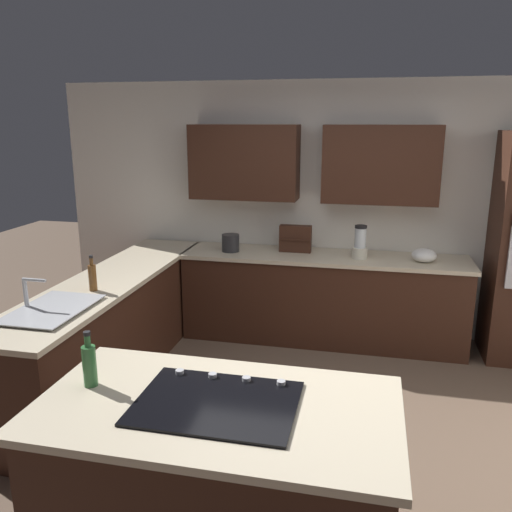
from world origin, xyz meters
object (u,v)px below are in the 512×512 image
object	(u,v)px
sink_unit	(51,308)
blender	(360,244)
cooktop	(217,402)
mixing_bowl	(424,255)
oil_bottle	(89,364)
dish_soap_bottle	(93,277)
kettle	(231,243)
spice_rack	(295,239)

from	to	relation	value
sink_unit	blender	distance (m)	2.86
cooktop	blender	distance (m)	2.96
sink_unit	mixing_bowl	bearing A→B (deg)	-143.89
oil_bottle	dish_soap_bottle	bearing A→B (deg)	-61.09
kettle	oil_bottle	distance (m)	2.87
mixing_bowl	spice_rack	distance (m)	1.26
blender	oil_bottle	world-z (taller)	blender
mixing_bowl	kettle	distance (m)	1.90
cooktop	spice_rack	bearing A→B (deg)	-88.61
sink_unit	oil_bottle	distance (m)	1.24
sink_unit	dish_soap_bottle	size ratio (longest dim) A/B	2.44
cooktop	blender	xyz separation A→B (m)	(-0.58, -2.90, 0.13)
kettle	oil_bottle	xyz separation A→B (m)	(-0.05, 2.87, 0.03)
sink_unit	dish_soap_bottle	world-z (taller)	dish_soap_bottle
dish_soap_bottle	sink_unit	bearing A→B (deg)	83.05
spice_rack	blender	bearing A→B (deg)	169.01
sink_unit	oil_bottle	size ratio (longest dim) A/B	2.40
spice_rack	dish_soap_bottle	distance (m)	2.11
mixing_bowl	dish_soap_bottle	xyz separation A→B (m)	(2.62, 1.47, 0.05)
sink_unit	cooktop	bearing A→B (deg)	147.81
sink_unit	mixing_bowl	size ratio (longest dim) A/B	3.02
spice_rack	cooktop	bearing A→B (deg)	91.39
sink_unit	mixing_bowl	distance (m)	3.32
spice_rack	dish_soap_bottle	xyz separation A→B (m)	(1.37, 1.60, -0.02)
blender	mixing_bowl	xyz separation A→B (m)	(-0.60, -0.00, -0.08)
blender	spice_rack	xyz separation A→B (m)	(0.65, -0.13, -0.00)
kettle	cooktop	bearing A→B (deg)	104.01
sink_unit	spice_rack	bearing A→B (deg)	-124.48
blender	spice_rack	distance (m)	0.66
spice_rack	kettle	bearing A→B (deg)	10.99
blender	oil_bottle	xyz separation A→B (m)	(1.25, 2.87, -0.02)
blender	dish_soap_bottle	xyz separation A→B (m)	(2.02, 1.47, -0.03)
sink_unit	dish_soap_bottle	xyz separation A→B (m)	(-0.06, -0.48, 0.10)
spice_rack	oil_bottle	size ratio (longest dim) A/B	1.11
blender	spice_rack	world-z (taller)	blender
mixing_bowl	oil_bottle	world-z (taller)	oil_bottle
mixing_bowl	oil_bottle	bearing A→B (deg)	57.17
oil_bottle	cooktop	bearing A→B (deg)	177.27
sink_unit	kettle	xyz separation A→B (m)	(-0.78, -1.95, 0.07)
oil_bottle	sink_unit	bearing A→B (deg)	-47.81
sink_unit	mixing_bowl	world-z (taller)	sink_unit
cooktop	spice_rack	size ratio (longest dim) A/B	2.35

